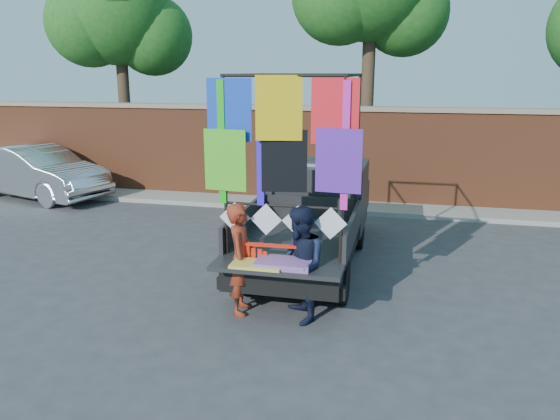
% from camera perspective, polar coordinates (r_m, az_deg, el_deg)
% --- Properties ---
extents(ground, '(90.00, 90.00, 0.00)m').
position_cam_1_polar(ground, '(8.59, -2.68, -9.71)').
color(ground, '#38383A').
rests_on(ground, ground).
extents(brick_wall, '(30.00, 0.45, 2.61)m').
position_cam_1_polar(brick_wall, '(14.86, 4.66, 5.85)').
color(brick_wall, brown).
rests_on(brick_wall, ground).
extents(curb, '(30.00, 1.20, 0.12)m').
position_cam_1_polar(curb, '(14.43, 4.14, 0.48)').
color(curb, gray).
rests_on(curb, ground).
extents(tree_left, '(4.20, 3.30, 7.05)m').
position_cam_1_polar(tree_left, '(17.97, -16.59, 18.90)').
color(tree_left, '#38281C').
rests_on(tree_left, ground).
extents(pickup_truck, '(2.19, 5.50, 3.46)m').
position_cam_1_polar(pickup_truck, '(10.52, 3.53, -0.18)').
color(pickup_truck, black).
rests_on(pickup_truck, ground).
extents(sedan, '(4.78, 2.82, 1.49)m').
position_cam_1_polar(sedan, '(16.89, -24.06, 3.67)').
color(sedan, silver).
rests_on(sedan, ground).
extents(woman, '(0.47, 0.65, 1.66)m').
position_cam_1_polar(woman, '(8.03, -4.10, -5.10)').
color(woman, maroon).
rests_on(woman, ground).
extents(man, '(0.92, 1.01, 1.68)m').
position_cam_1_polar(man, '(7.74, 2.14, -5.77)').
color(man, '#131931').
rests_on(man, ground).
extents(streamer_bundle, '(1.03, 0.09, 0.71)m').
position_cam_1_polar(streamer_bundle, '(7.87, -1.86, -5.11)').
color(streamer_bundle, red).
rests_on(streamer_bundle, ground).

